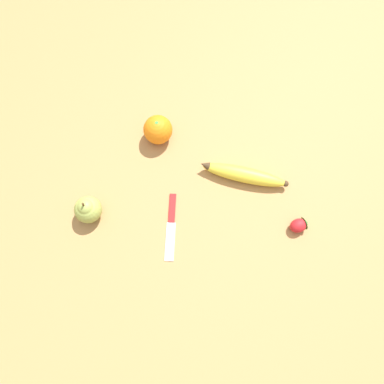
% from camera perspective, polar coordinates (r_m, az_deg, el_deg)
% --- Properties ---
extents(ground_plane, '(3.00, 3.00, 0.00)m').
position_cam_1_polar(ground_plane, '(0.95, -1.05, -2.37)').
color(ground_plane, '#A87A47').
extents(banana, '(0.18, 0.19, 0.04)m').
position_cam_1_polar(banana, '(0.97, 7.88, 2.66)').
color(banana, yellow).
rests_on(banana, ground_plane).
extents(orange, '(0.08, 0.08, 0.08)m').
position_cam_1_polar(orange, '(1.00, -5.21, 9.43)').
color(orange, orange).
rests_on(orange, ground_plane).
extents(pear, '(0.07, 0.07, 0.09)m').
position_cam_1_polar(pear, '(0.95, -15.60, -2.55)').
color(pear, '#99A84C').
rests_on(pear, ground_plane).
extents(strawberry, '(0.04, 0.05, 0.03)m').
position_cam_1_polar(strawberry, '(0.96, 16.08, -4.87)').
color(strawberry, red).
rests_on(strawberry, ground_plane).
extents(paring_knife, '(0.15, 0.11, 0.01)m').
position_cam_1_polar(paring_knife, '(0.94, -3.19, -4.86)').
color(paring_knife, silver).
rests_on(paring_knife, ground_plane).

